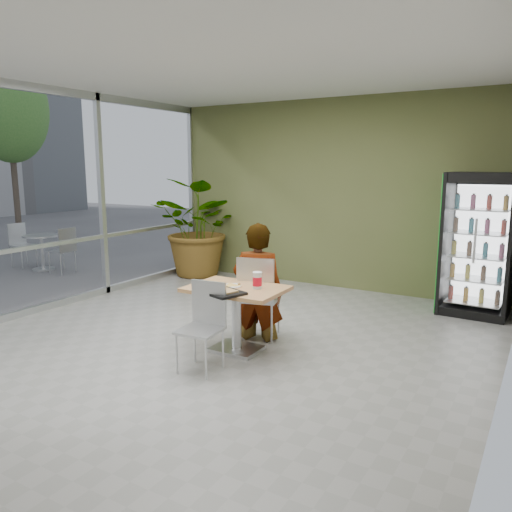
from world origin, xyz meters
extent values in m
plane|color=gray|center=(0.00, 0.00, 0.00)|extent=(7.00, 7.00, 0.00)
cube|color=tan|center=(0.31, 0.05, 0.73)|extent=(1.09, 0.78, 0.04)
cylinder|color=#B8BBBD|center=(0.31, 0.05, 0.35)|extent=(0.11, 0.11, 0.71)
cube|color=#B8BBBD|center=(0.31, 0.05, 0.02)|extent=(0.55, 0.44, 0.04)
cube|color=#B8BBBD|center=(0.29, 0.61, 0.49)|extent=(0.56, 0.56, 0.03)
cube|color=#B8BBBD|center=(0.35, 0.40, 0.76)|extent=(0.45, 0.15, 0.54)
cylinder|color=#B8BBBD|center=(0.42, 0.85, 0.24)|extent=(0.03, 0.03, 0.49)
cylinder|color=#B8BBBD|center=(0.05, 0.74, 0.24)|extent=(0.03, 0.03, 0.49)
cylinder|color=#B8BBBD|center=(0.53, 0.48, 0.24)|extent=(0.03, 0.03, 0.49)
cylinder|color=#B8BBBD|center=(0.15, 0.37, 0.24)|extent=(0.03, 0.03, 0.49)
cube|color=#B8BBBD|center=(0.29, -0.61, 0.43)|extent=(0.44, 0.44, 0.03)
cube|color=#B8BBBD|center=(0.27, -0.42, 0.67)|extent=(0.40, 0.07, 0.48)
cylinder|color=#B8BBBD|center=(0.14, -0.80, 0.22)|extent=(0.02, 0.02, 0.43)
cylinder|color=#B8BBBD|center=(0.48, -0.76, 0.22)|extent=(0.02, 0.02, 0.43)
cylinder|color=#B8BBBD|center=(0.10, -0.45, 0.22)|extent=(0.02, 0.02, 0.43)
cylinder|color=#B8BBBD|center=(0.45, -0.42, 0.22)|extent=(0.02, 0.02, 0.43)
imported|color=black|center=(0.29, 0.56, 0.56)|extent=(0.72, 0.57, 1.72)
cylinder|color=silver|center=(0.25, 0.05, 0.76)|extent=(0.22, 0.22, 0.01)
cylinder|color=silver|center=(0.54, 0.11, 0.84)|extent=(0.10, 0.10, 0.18)
cylinder|color=red|center=(0.54, 0.11, 0.83)|extent=(0.10, 0.10, 0.10)
cylinder|color=silver|center=(0.54, 0.11, 0.93)|extent=(0.11, 0.11, 0.01)
cube|color=silver|center=(0.00, -0.12, 0.76)|extent=(0.14, 0.14, 0.02)
cube|color=black|center=(0.33, -0.26, 0.76)|extent=(0.55, 0.47, 0.03)
cube|color=black|center=(2.42, 3.00, 1.00)|extent=(0.92, 0.73, 2.00)
cube|color=green|center=(1.97, 3.00, 1.00)|extent=(0.04, 0.69, 1.96)
cube|color=silver|center=(2.42, 2.66, 1.02)|extent=(0.72, 0.04, 1.60)
imported|color=#326528|center=(-2.42, 3.02, 0.93)|extent=(1.81, 1.61, 1.86)
camera|label=1|loc=(3.27, -4.49, 2.09)|focal=35.00mm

